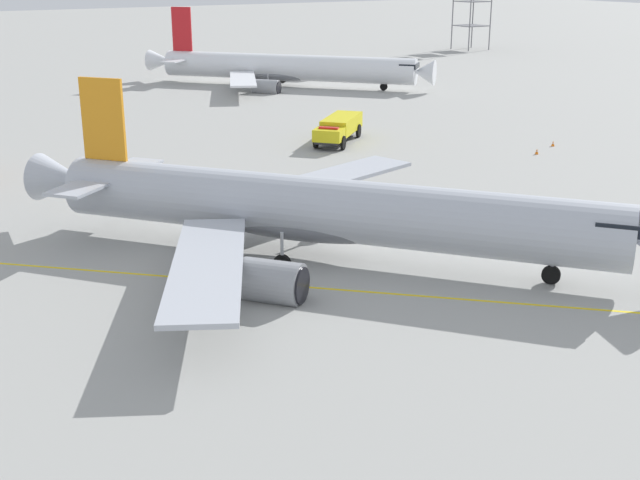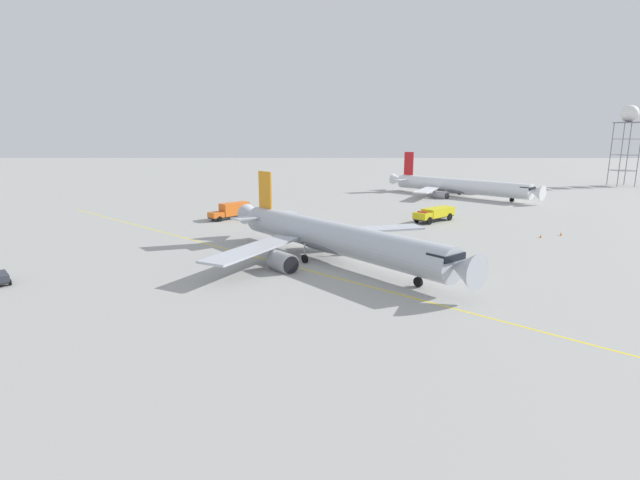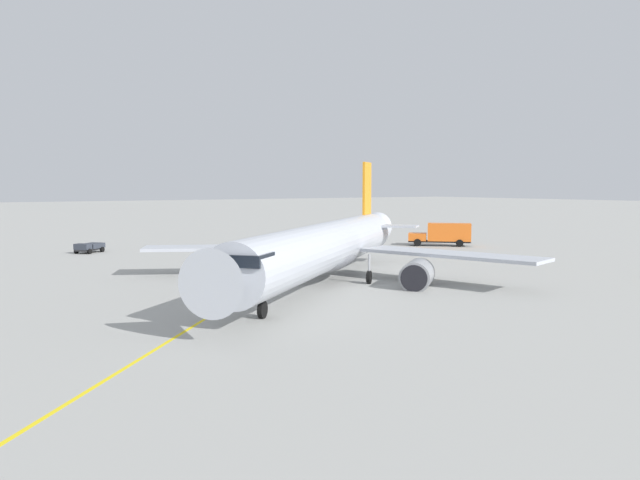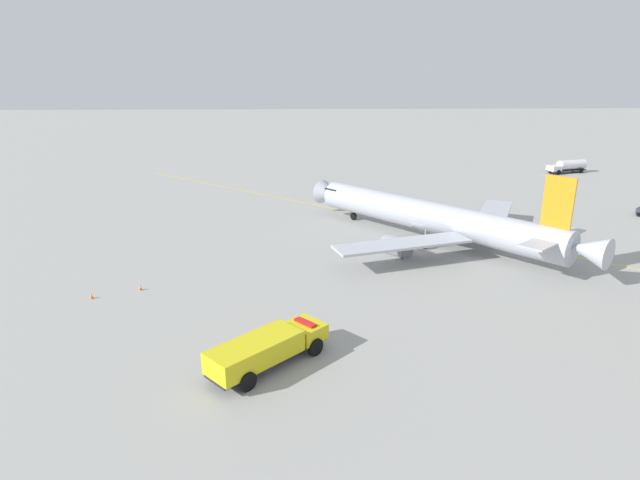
# 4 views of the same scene
# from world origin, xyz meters

# --- Properties ---
(ground_plane) EXTENTS (600.00, 600.00, 0.00)m
(ground_plane) POSITION_xyz_m (0.00, 0.00, 0.00)
(ground_plane) COLOR #9E9E99
(airliner_main) EXTENTS (34.93, 29.91, 10.89)m
(airliner_main) POSITION_xyz_m (0.29, 1.76, 2.98)
(airliner_main) COLOR #B2B7C1
(airliner_main) RESTS_ON ground_plane
(airliner_secondary) EXTENTS (35.98, 32.83, 11.66)m
(airliner_secondary) POSITION_xyz_m (68.94, -33.27, 2.64)
(airliner_secondary) COLOR white
(airliner_secondary) RESTS_ON ground_plane
(catering_truck_truck) EXTENTS (7.60, 7.50, 3.10)m
(catering_truck_truck) POSITION_xyz_m (32.57, 20.73, 1.67)
(catering_truck_truck) COLOR #232326
(catering_truck_truck) RESTS_ON ground_plane
(fire_tender_truck) EXTENTS (8.73, 9.11, 2.50)m
(fire_tender_truck) POSITION_xyz_m (29.90, -18.35, 1.53)
(fire_tender_truck) COLOR #232326
(fire_tender_truck) RESTS_ON ground_plane
(radar_tower) EXTENTS (6.46, 6.46, 25.39)m
(radar_tower) POSITION_xyz_m (96.95, -94.03, 21.05)
(radar_tower) COLOR slate
(radar_tower) RESTS_ON ground_plane
(taxiway_centreline) EXTENTS (96.71, 104.31, 0.01)m
(taxiway_centreline) POSITION_xyz_m (-4.16, 4.81, 0.00)
(taxiway_centreline) COLOR yellow
(taxiway_centreline) RESTS_ON ground_plane
(safety_cone_near) EXTENTS (0.36, 0.36, 0.55)m
(safety_cone_near) POSITION_xyz_m (14.89, -31.82, 0.28)
(safety_cone_near) COLOR orange
(safety_cone_near) RESTS_ON ground_plane
(safety_cone_mid) EXTENTS (0.36, 0.36, 0.55)m
(safety_cone_mid) POSITION_xyz_m (16.76, -35.96, 0.28)
(safety_cone_mid) COLOR orange
(safety_cone_mid) RESTS_ON ground_plane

